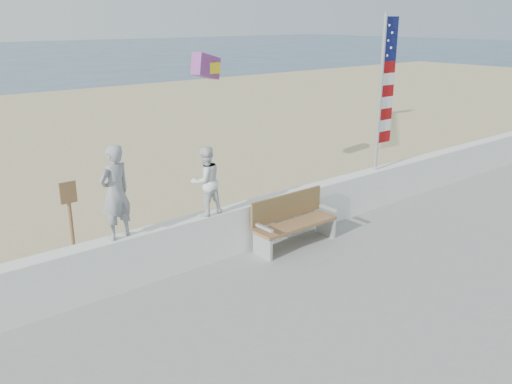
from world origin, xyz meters
TOP-DOWN VIEW (x-y plane):
  - ground at (0.00, 0.00)m, footprint 220.00×220.00m
  - sand at (0.00, 9.00)m, footprint 90.00×40.00m
  - seawall at (0.00, 2.00)m, footprint 30.00×0.35m
  - adult at (-2.51, 2.00)m, footprint 0.64×0.50m
  - child at (-0.80, 2.00)m, footprint 0.62×0.49m
  - bench at (0.92, 1.55)m, footprint 1.80×0.57m
  - flag at (4.10, 2.00)m, footprint 0.50×0.08m
  - parafoil_kite at (1.84, 5.73)m, footprint 1.08×0.71m
  - sign at (-2.53, 4.08)m, footprint 0.32×0.07m

SIDE VIEW (x-z plane):
  - ground at x=0.00m, z-range 0.00..0.00m
  - sand at x=0.00m, z-range 0.00..0.08m
  - seawall at x=0.00m, z-range 0.18..1.08m
  - bench at x=0.92m, z-range 0.19..1.19m
  - sign at x=-2.53m, z-range 0.21..1.67m
  - child at x=-0.80m, z-range 1.08..2.34m
  - adult at x=-2.51m, z-range 1.08..2.62m
  - flag at x=4.10m, z-range 1.24..4.74m
  - parafoil_kite at x=1.84m, z-range 2.95..3.69m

